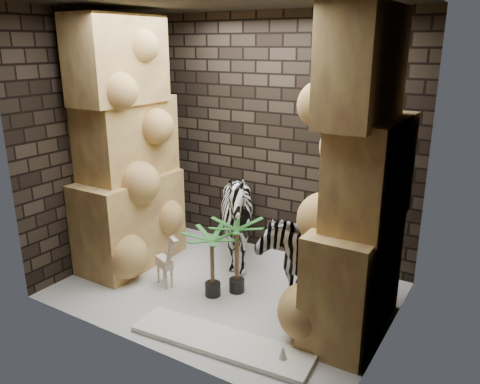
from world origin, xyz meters
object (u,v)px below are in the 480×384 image
Objects in this scene: surfboard at (221,342)px; palm_front at (237,257)px; zebra_left at (237,222)px; zebra_right at (293,242)px; giraffe_toy at (164,256)px; palm_back at (212,264)px.

palm_front is at bearing 108.55° from surfboard.
zebra_left is 1.67m from surfboard.
giraffe_toy is at bearing -178.58° from zebra_right.
palm_front is at bearing -48.59° from zebra_left.
palm_front is at bearing 49.58° from palm_back.
palm_front is (0.77, 0.30, 0.07)m from giraffe_toy.
zebra_right is 0.75× the size of surfboard.
zebra_left is at bearing 121.27° from palm_front.
zebra_right is 0.65m from palm_front.
surfboard is at bearing -50.50° from palm_back.
zebra_right is 0.89m from palm_back.
palm_back reaches higher than surfboard.
surfboard is (1.16, -0.60, -0.33)m from giraffe_toy.
palm_back is at bearing 124.65° from surfboard.
giraffe_toy is at bearing -171.40° from palm_back.
zebra_right is at bearing 75.52° from surfboard.
zebra_right is at bearing -9.93° from zebra_left.
palm_front is (0.31, -0.52, -0.16)m from zebra_left.
giraffe_toy is at bearing -109.24° from zebra_left.
zebra_right reaches higher than surfboard.
palm_back is at bearing -130.42° from palm_front.
zebra_left is 0.96m from giraffe_toy.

